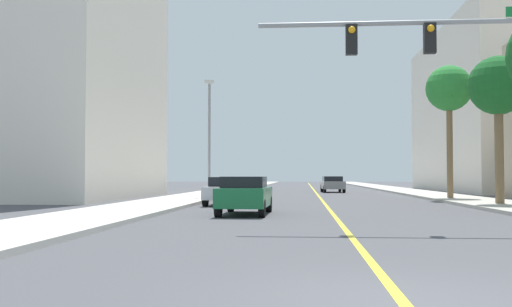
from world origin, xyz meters
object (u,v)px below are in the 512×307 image
object	(u,v)px
traffic_signal_mast	(490,63)
street_lamp	(209,132)
palm_mid	(498,88)
car_silver	(227,190)
palm_far	(449,90)
car_green	(245,194)
car_gray	(332,184)

from	to	relation	value
traffic_signal_mast	street_lamp	distance (m)	22.58
palm_mid	street_lamp	bearing A→B (deg)	153.88
palm_mid	car_silver	xyz separation A→B (m)	(-13.08, 0.44, -4.92)
palm_mid	palm_far	world-z (taller)	palm_far
traffic_signal_mast	palm_far	world-z (taller)	palm_far
street_lamp	car_silver	xyz separation A→B (m)	(2.01, -6.96, -3.46)
palm_far	car_green	distance (m)	18.92
street_lamp	car_green	size ratio (longest dim) A/B	1.69
car_silver	street_lamp	bearing A→B (deg)	-71.97
car_green	car_silver	bearing A→B (deg)	103.64
palm_mid	car_silver	size ratio (longest dim) A/B	1.68
car_green	palm_mid	bearing A→B (deg)	31.37
car_gray	street_lamp	bearing A→B (deg)	-119.48
palm_mid	car_silver	world-z (taller)	palm_mid
traffic_signal_mast	car_green	world-z (taller)	traffic_signal_mast
car_gray	traffic_signal_mast	bearing A→B (deg)	-88.63
car_silver	palm_mid	bearing A→B (deg)	179.95
street_lamp	palm_far	world-z (taller)	palm_far
car_gray	car_green	distance (m)	31.03
palm_far	car_green	xyz separation A→B (m)	(-11.01, -14.22, -5.87)
street_lamp	car_silver	size ratio (longest dim) A/B	1.73
car_gray	palm_far	bearing A→B (deg)	-71.84
car_green	car_gray	bearing A→B (deg)	82.19
traffic_signal_mast	street_lamp	bearing A→B (deg)	118.85
traffic_signal_mast	car_gray	xyz separation A→B (m)	(-2.49, 36.32, -3.81)
car_gray	car_green	bearing A→B (deg)	-101.45
car_silver	car_green	bearing A→B (deg)	104.44
street_lamp	palm_far	bearing A→B (deg)	0.44
car_silver	palm_far	bearing A→B (deg)	-148.82
car_green	traffic_signal_mast	bearing A→B (deg)	-36.79
palm_mid	car_green	bearing A→B (deg)	-149.72
car_silver	car_gray	bearing A→B (deg)	-103.32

